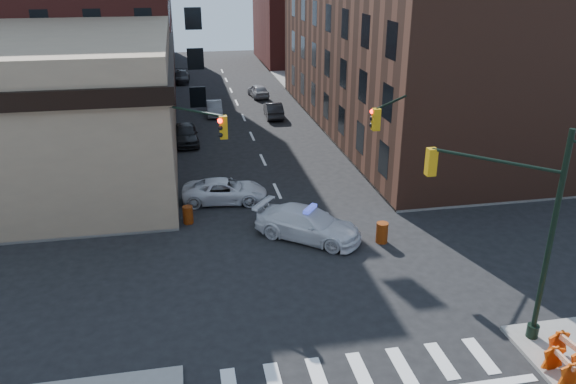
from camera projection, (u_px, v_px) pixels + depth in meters
name	position (u px, v px, depth m)	size (l,w,h in m)	color
ground	(315.00, 272.00, 25.48)	(140.00, 140.00, 0.00)	black
sidewalk_ne	(455.00, 95.00, 59.22)	(34.00, 54.50, 0.15)	gray
commercial_row_ne	(408.00, 43.00, 45.54)	(14.00, 34.00, 14.00)	#4E2C1F
filler_nw	(95.00, 3.00, 76.02)	(20.00, 18.00, 16.00)	brown
filler_ne	(317.00, 17.00, 78.36)	(16.00, 16.00, 12.00)	maroon
signal_pole_se	(520.00, 221.00, 19.76)	(5.40, 5.27, 8.00)	black
signal_pole_nw	(176.00, 153.00, 27.67)	(3.58, 3.67, 8.00)	black
signal_pole_ne	(400.00, 140.00, 29.72)	(3.67, 3.58, 8.00)	black
tree_ne_near	(330.00, 80.00, 49.10)	(3.00, 3.00, 4.85)	black
tree_ne_far	(310.00, 65.00, 56.37)	(3.00, 3.00, 4.85)	black
police_car	(308.00, 224.00, 28.36)	(2.24, 5.52, 1.60)	silver
pickup	(225.00, 191.00, 32.80)	(2.26, 4.91, 1.36)	silver
parked_car_wnear	(186.00, 134.00, 43.36)	(1.82, 4.53, 1.54)	black
parked_car_wfar	(214.00, 108.00, 51.54)	(1.36, 3.89, 1.28)	gray
parked_car_wdeep	(181.00, 77.00, 65.77)	(1.85, 4.54, 1.32)	black
parked_car_enear	(273.00, 110.00, 50.78)	(1.46, 4.20, 1.38)	black
parked_car_efar	(258.00, 91.00, 58.46)	(1.62, 4.02, 1.37)	#96979E
pedestrian_a	(130.00, 189.00, 32.10)	(0.65, 0.43, 1.78)	black
pedestrian_b	(100.00, 214.00, 28.84)	(0.92, 0.71, 1.88)	black
pedestrian_c	(91.00, 205.00, 29.94)	(1.05, 0.44, 1.80)	#212931
barrel_road	(382.00, 233.00, 28.06)	(0.59, 0.59, 1.06)	orange
barrel_bank	(188.00, 215.00, 30.14)	(0.54, 0.54, 0.97)	#EB430B
barricade_se_a	(569.00, 354.00, 19.18)	(1.35, 0.67, 1.01)	red
barricade_se_c	(561.00, 367.00, 18.65)	(1.17, 0.58, 0.88)	#D4620A
barricade_nw_a	(153.00, 204.00, 31.26)	(1.15, 0.57, 0.86)	red
barricade_nw_b	(89.00, 221.00, 29.04)	(1.30, 0.65, 0.98)	#CC4109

